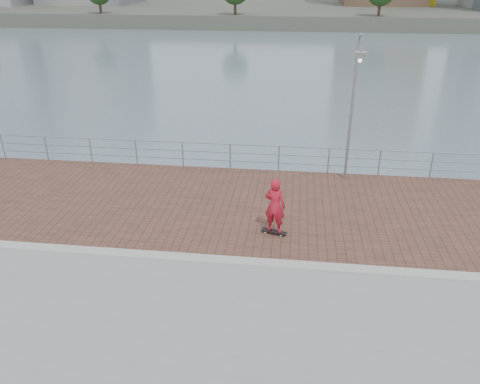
# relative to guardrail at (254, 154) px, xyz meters

# --- Properties ---
(water) EXTENTS (400.00, 400.00, 0.00)m
(water) POSITION_rel_guardrail_xyz_m (-0.00, -7.00, -2.69)
(water) COLOR slate
(water) RESTS_ON ground
(brick_lane) EXTENTS (40.00, 6.80, 0.02)m
(brick_lane) POSITION_rel_guardrail_xyz_m (-0.00, -3.40, -0.68)
(brick_lane) COLOR brown
(brick_lane) RESTS_ON seawall
(curb) EXTENTS (40.00, 0.40, 0.06)m
(curb) POSITION_rel_guardrail_xyz_m (-0.00, -7.00, -0.66)
(curb) COLOR #B7B5AD
(curb) RESTS_ON seawall
(far_shore) EXTENTS (320.00, 95.00, 2.50)m
(far_shore) POSITION_rel_guardrail_xyz_m (-0.00, 115.50, -1.44)
(far_shore) COLOR #4C5142
(far_shore) RESTS_ON ground
(guardrail) EXTENTS (39.06, 0.06, 1.13)m
(guardrail) POSITION_rel_guardrail_xyz_m (0.00, 0.00, 0.00)
(guardrail) COLOR #8C9EA8
(guardrail) RESTS_ON brick_lane
(street_lamp) EXTENTS (0.40, 1.15, 5.43)m
(street_lamp) POSITION_rel_guardrail_xyz_m (3.74, -0.90, 3.16)
(street_lamp) COLOR gray
(street_lamp) RESTS_ON brick_lane
(skateboard) EXTENTS (0.84, 0.42, 0.09)m
(skateboard) POSITION_rel_guardrail_xyz_m (1.13, -5.29, -0.60)
(skateboard) COLOR black
(skateboard) RESTS_ON brick_lane
(skateboarder) EXTENTS (0.76, 0.60, 1.83)m
(skateboarder) POSITION_rel_guardrail_xyz_m (1.13, -5.29, 0.33)
(skateboarder) COLOR red
(skateboarder) RESTS_ON skateboard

